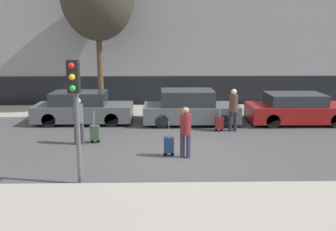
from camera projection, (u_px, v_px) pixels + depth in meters
ground_plane at (186, 156)px, 12.03m from camera, size 80.00×80.00×0.00m
sidewalk_near at (197, 206)px, 8.35m from camera, size 28.00×2.50×0.12m
sidewalk_far at (176, 111)px, 18.86m from camera, size 28.00×3.00×0.12m
building_facade at (174, 5)px, 21.00m from camera, size 28.00×2.37×11.01m
parked_car_0 at (83, 109)px, 16.44m from camera, size 4.24×1.73×1.40m
parked_car_1 at (190, 108)px, 16.33m from camera, size 4.12×1.87×1.49m
parked_car_2 at (297, 109)px, 16.37m from camera, size 4.34×1.91×1.33m
pedestrian_left at (78, 118)px, 13.13m from camera, size 0.34×0.34×1.67m
trolley_left at (95, 133)px, 13.44m from camera, size 0.34×0.29×1.18m
pedestrian_center at (186, 129)px, 11.70m from camera, size 0.34×0.34×1.62m
trolley_center at (169, 145)px, 11.98m from camera, size 0.34×0.29×1.15m
pedestrian_right at (233, 107)px, 14.97m from camera, size 0.35×0.34×1.72m
trolley_right at (219, 123)px, 15.08m from camera, size 0.34×0.29×1.12m
traffic_light at (75, 97)px, 9.17m from camera, size 0.28×0.47×3.23m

